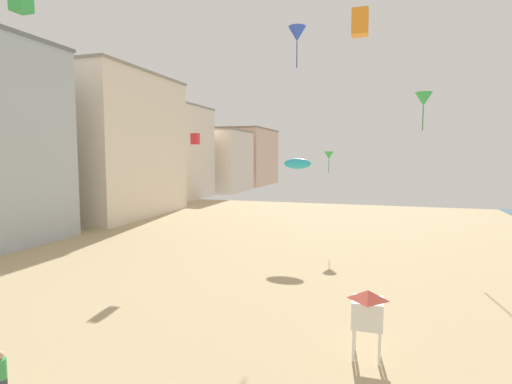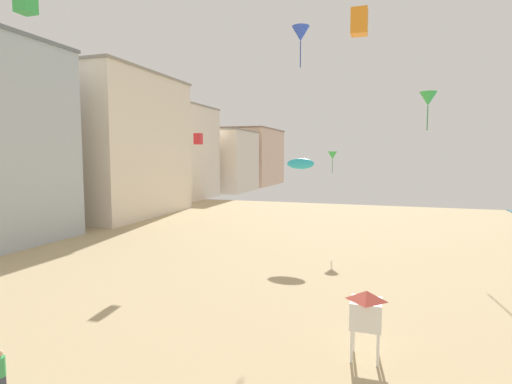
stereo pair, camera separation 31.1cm
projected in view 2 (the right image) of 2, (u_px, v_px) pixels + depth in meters
The scene contains 13 objects.
boardwalk_hotel_mid at pixel (100, 146), 50.90m from camera, with size 16.76×17.83×17.21m.
boardwalk_hotel_far at pixel (176, 153), 69.13m from camera, with size 10.81×13.49×15.67m.
boardwalk_hotel_distant at pixel (214, 161), 84.21m from camera, with size 15.70×14.08×12.44m.
boardwalk_hotel_furthest at pixel (245, 157), 102.56m from camera, with size 15.49×20.76×13.92m.
kite_flyer at pixel (0, 372), 12.16m from camera, with size 0.34×0.34×1.64m.
lifeguard_stand at pixel (366, 310), 14.67m from camera, with size 1.10×1.10×2.55m.
kite_green_delta at pixel (333, 155), 37.05m from camera, with size 0.87×0.87×1.98m.
kite_blue_delta at pixel (301, 34), 36.05m from camera, with size 1.58×1.58×3.58m.
kite_cyan_parafoil at pixel (301, 164), 34.07m from camera, with size 2.30×0.64×0.89m.
kite_red_box at pixel (198, 139), 32.11m from camera, with size 0.56×0.56×0.88m.
kite_green_delta_2 at pixel (428, 99), 35.83m from camera, with size 1.48×1.48×3.37m.
kite_green_box at pixel (25, 0), 26.43m from camera, with size 1.07×1.07×1.69m.
kite_orange_box at pixel (359, 22), 15.36m from camera, with size 0.61×0.61×0.96m.
Camera 2 is at (8.98, -2.12, 7.43)m, focal length 28.45 mm.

